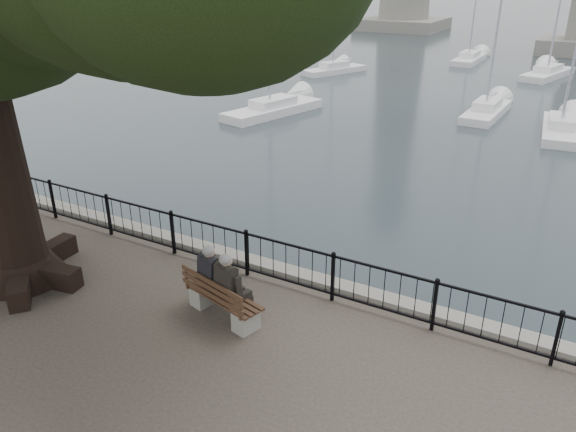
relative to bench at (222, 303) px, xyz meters
The scene contains 11 objects.
harbor 2.27m from the bench, 75.34° to the left, with size 260.00×260.00×1.20m.
railing 1.66m from the bench, 70.92° to the left, with size 22.06×0.06×1.00m.
bench is the anchor object (origin of this frame).
person_left 0.44m from the bench, 144.80° to the left, with size 0.52×0.77×1.43m.
person_right 0.42m from the bench, ahead, with size 0.52×0.77×1.43m.
sailboat_a 19.84m from the bench, 118.26° to the left, with size 3.00×6.17×11.45m.
sailboat_b 22.58m from the bench, 89.32° to the left, with size 1.60×5.30×11.10m.
sailboat_c 21.09m from the bench, 79.25° to the left, with size 2.04×5.49×9.82m.
sailboat_e 32.30m from the bench, 111.52° to the left, with size 3.25×5.22×10.81m.
sailboat_f 35.78m from the bench, 87.41° to the left, with size 3.00×6.15×12.62m.
sailboat_h 40.04m from the bench, 96.62° to the left, with size 1.62×5.79×14.52m.
Camera 1 is at (4.91, -6.14, 6.05)m, focal length 35.00 mm.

